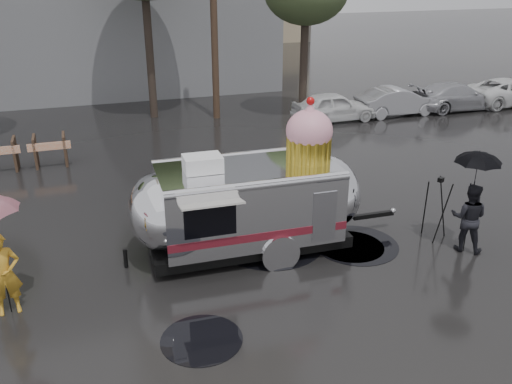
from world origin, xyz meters
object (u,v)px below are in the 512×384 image
object	(u,v)px
person_right	(469,218)
tripod	(438,202)
person_left	(4,274)
airstream_trailer	(251,200)

from	to	relation	value
person_right	tripod	size ratio (longest dim) A/B	1.04
person_left	person_right	xyz separation A→B (m)	(9.67, -0.64, -0.01)
person_left	tripod	distance (m)	9.36
airstream_trailer	person_right	world-z (taller)	airstream_trailer
person_left	person_right	size ratio (longest dim) A/B	1.02
airstream_trailer	tripod	distance (m)	4.40
person_right	tripod	distance (m)	0.80
tripod	person_left	bearing A→B (deg)	155.52
airstream_trailer	person_left	world-z (taller)	airstream_trailer
airstream_trailer	person_left	size ratio (longest dim) A/B	4.00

